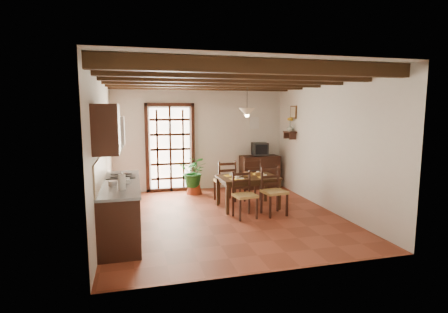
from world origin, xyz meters
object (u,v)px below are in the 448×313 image
object	(u,v)px
kitchen_counter	(121,208)
chair_far_left	(225,188)
chair_near_left	(245,203)
potted_plant	(194,171)
chair_near_right	(274,200)
sideboard	(260,172)
dining_table	(248,180)
pendant_lamp	(247,111)
chair_far_right	(250,186)
crt_tv	(260,149)

from	to	relation	value
kitchen_counter	chair_far_left	world-z (taller)	kitchen_counter
chair_near_left	potted_plant	xyz separation A→B (m)	(-0.63, 2.18, 0.29)
chair_near_right	sideboard	bearing A→B (deg)	68.75
dining_table	pendant_lamp	distance (m)	1.48
chair_far_right	chair_near_right	bearing A→B (deg)	92.46
chair_near_left	potted_plant	distance (m)	2.29
chair_near_left	pendant_lamp	world-z (taller)	pendant_lamp
potted_plant	crt_tv	bearing A→B (deg)	6.85
potted_plant	chair_near_right	bearing A→B (deg)	-59.53
chair_near_left	kitchen_counter	bearing A→B (deg)	-177.28
chair_far_left	crt_tv	world-z (taller)	crt_tv
dining_table	potted_plant	xyz separation A→B (m)	(-0.92, 1.52, -0.03)
dining_table	pendant_lamp	size ratio (longest dim) A/B	1.54
chair_near_left	crt_tv	bearing A→B (deg)	55.83
dining_table	chair_near_right	distance (m)	0.77
chair_far_right	chair_near_left	bearing A→B (deg)	66.35
chair_far_right	potted_plant	bearing A→B (deg)	-35.97
chair_far_left	chair_far_right	distance (m)	0.63
sideboard	chair_far_right	bearing A→B (deg)	-121.48
chair_near_left	sideboard	distance (m)	2.70
dining_table	chair_near_right	xyz separation A→B (m)	(0.34, -0.63, -0.30)
crt_tv	pendant_lamp	bearing A→B (deg)	-113.82
sideboard	pendant_lamp	size ratio (longest dim) A/B	1.22
sideboard	pendant_lamp	bearing A→B (deg)	-120.38
kitchen_counter	sideboard	bearing A→B (deg)	38.69
dining_table	sideboard	size ratio (longest dim) A/B	1.26
kitchen_counter	chair_near_right	distance (m)	2.99
dining_table	pendant_lamp	world-z (taller)	pendant_lamp
chair_far_left	chair_near_right	bearing A→B (deg)	115.36
chair_near_left	crt_tv	distance (m)	2.80
chair_near_right	chair_far_left	xyz separation A→B (m)	(-0.69, 1.25, 0.00)
chair_near_left	chair_near_right	bearing A→B (deg)	-4.67
chair_far_right	crt_tv	world-z (taller)	crt_tv
dining_table	chair_near_left	xyz separation A→B (m)	(-0.29, -0.66, -0.31)
chair_far_left	sideboard	xyz separation A→B (m)	(1.27, 1.12, 0.14)
dining_table	chair_far_right	xyz separation A→B (m)	(0.28, 0.66, -0.29)
chair_near_left	chair_far_right	bearing A→B (deg)	59.12
chair_near_right	chair_far_left	distance (m)	1.43
potted_plant	pendant_lamp	distance (m)	2.27
chair_near_left	potted_plant	size ratio (longest dim) A/B	0.45
pendant_lamp	kitchen_counter	bearing A→B (deg)	-155.70
dining_table	crt_tv	xyz separation A→B (m)	(0.92, 1.74, 0.47)
chair_far_left	chair_far_right	xyz separation A→B (m)	(0.63, 0.03, 0.00)
chair_far_left	sideboard	distance (m)	1.70
chair_far_left	pendant_lamp	world-z (taller)	pendant_lamp
chair_far_left	chair_near_left	bearing A→B (deg)	89.23
sideboard	chair_near_left	bearing A→B (deg)	-117.81
chair_far_right	potted_plant	world-z (taller)	potted_plant
chair_far_right	pendant_lamp	size ratio (longest dim) A/B	1.16
kitchen_counter	sideboard	world-z (taller)	kitchen_counter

